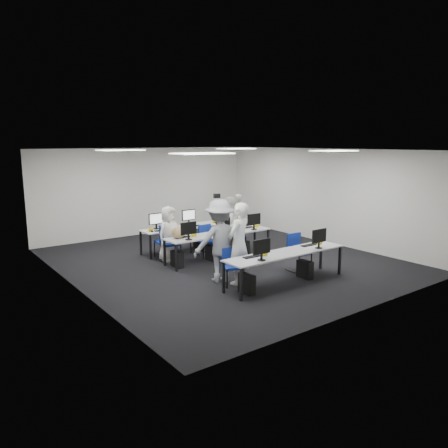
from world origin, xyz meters
TOP-DOWN VIEW (x-y plane):
  - room at (0.00, 0.00)m, footprint 9.00×9.02m
  - ceiling_panels at (0.00, 0.00)m, footprint 5.20×4.60m
  - desk_front at (0.00, -2.40)m, footprint 3.20×0.70m
  - desk_mid at (0.00, 0.20)m, footprint 3.20×0.70m
  - desk_back at (0.00, 1.60)m, footprint 3.20×0.70m
  - equipment_front at (-0.19, -2.42)m, footprint 2.51×0.41m
  - equipment_mid at (-0.19, 0.18)m, footprint 2.91×0.41m
  - equipment_back at (0.19, 1.62)m, footprint 2.91×0.41m
  - chair_0 at (-1.07, -1.78)m, footprint 0.53×0.56m
  - chair_1 at (0.94, -1.91)m, footprint 0.49×0.53m
  - chair_2 at (-1.23, 0.78)m, footprint 0.57×0.60m
  - chair_3 at (-0.11, 0.65)m, footprint 0.51×0.54m
  - chair_4 at (1.08, 0.76)m, footprint 0.53×0.55m
  - chair_5 at (-1.21, 1.10)m, footprint 0.53×0.56m
  - chair_6 at (-0.09, 0.99)m, footprint 0.46×0.49m
  - chair_7 at (1.01, 1.06)m, footprint 0.54×0.56m
  - handbag at (-1.23, 0.32)m, footprint 0.41×0.30m
  - student_0 at (-0.88, -1.77)m, footprint 0.80×0.66m
  - student_1 at (0.82, 0.82)m, footprint 0.79×0.62m
  - student_2 at (-1.20, 0.87)m, footprint 0.84×0.66m
  - student_3 at (1.32, 1.08)m, footprint 1.03×0.62m
  - photographer at (-1.12, -1.37)m, footprint 1.38×0.99m
  - dslr_camera at (-1.07, -1.19)m, footprint 0.18×0.21m

SIDE VIEW (x-z plane):
  - chair_0 at x=-1.07m, z-range -0.15..0.68m
  - chair_4 at x=1.08m, z-range -0.15..0.68m
  - chair_3 at x=-0.11m, z-range -0.15..0.68m
  - chair_7 at x=1.01m, z-range -0.15..0.68m
  - chair_6 at x=-0.09m, z-range -0.16..0.73m
  - chair_1 at x=0.94m, z-range -0.17..0.77m
  - chair_5 at x=-1.21m, z-range -0.18..0.78m
  - chair_2 at x=-1.23m, z-range -0.18..0.80m
  - equipment_mid at x=-0.19m, z-range -0.24..0.95m
  - equipment_back at x=0.19m, z-range -0.24..0.95m
  - equipment_front at x=-0.19m, z-range -0.24..0.95m
  - desk_front at x=0.00m, z-range 0.32..1.05m
  - desk_mid at x=0.00m, z-range 0.32..1.05m
  - desk_back at x=0.00m, z-range 0.32..1.05m
  - student_2 at x=-1.20m, z-range 0.00..1.51m
  - student_1 at x=0.82m, z-range 0.00..1.62m
  - student_3 at x=1.32m, z-range 0.00..1.64m
  - handbag at x=-1.23m, z-range 0.73..1.04m
  - student_0 at x=-0.88m, z-range 0.00..1.88m
  - photographer at x=-1.12m, z-range 0.00..1.92m
  - room at x=0.00m, z-range 0.00..3.00m
  - dslr_camera at x=-1.07m, z-range 1.94..2.04m
  - ceiling_panels at x=0.00m, z-range 2.98..2.99m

